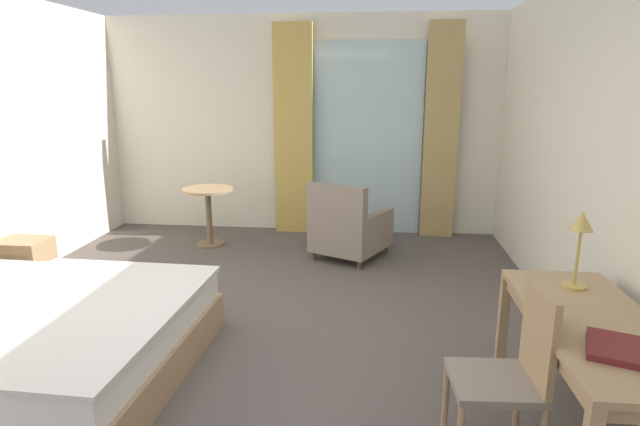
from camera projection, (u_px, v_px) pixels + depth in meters
ground at (234, 362)px, 3.79m from camera, size 5.78×7.55×0.10m
wall_back at (301, 126)px, 6.83m from camera, size 5.38×0.12×2.81m
balcony_glass_door at (366, 140)px, 6.71m from camera, size 1.44×0.02×2.47m
curtain_panel_left at (294, 131)px, 6.68m from camera, size 0.50×0.10×2.69m
curtain_panel_right at (441, 133)px, 6.48m from camera, size 0.42×0.10×2.69m
bed at (14, 336)px, 3.51m from camera, size 2.30×1.93×1.08m
nightstand at (25, 266)px, 4.90m from camera, size 0.45×0.37×0.52m
writing_desk at (595, 336)px, 2.67m from camera, size 0.63×1.47×0.75m
desk_chair at (512, 368)px, 2.63m from camera, size 0.46×0.44×0.96m
desk_lamp at (581, 232)px, 2.97m from camera, size 0.16×0.20×0.49m
closed_book at (617, 348)px, 2.34m from camera, size 0.34×0.37×0.03m
armchair_by_window at (349, 229)px, 5.85m from camera, size 0.97×1.02×0.89m
round_cafe_table at (208, 204)px, 6.28m from camera, size 0.61×0.61×0.72m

